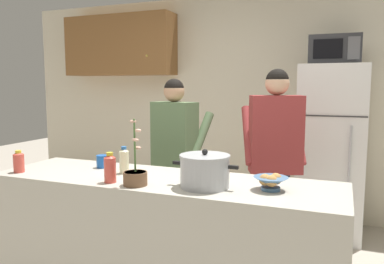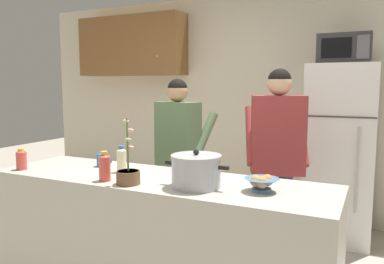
{
  "view_description": "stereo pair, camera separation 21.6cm",
  "coord_description": "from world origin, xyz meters",
  "px_view_note": "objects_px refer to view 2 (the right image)",
  "views": [
    {
      "loc": [
        1.11,
        -2.26,
        1.54
      ],
      "look_at": [
        0.0,
        0.55,
        1.17
      ],
      "focal_mm": 35.9,
      "sensor_mm": 36.0,
      "label": 1
    },
    {
      "loc": [
        1.31,
        -2.17,
        1.54
      ],
      "look_at": [
        0.0,
        0.55,
        1.17
      ],
      "focal_mm": 35.9,
      "sensor_mm": 36.0,
      "label": 2
    }
  ],
  "objects_px": {
    "coffee_mug": "(103,160)",
    "potted_orchid": "(128,174)",
    "microwave": "(345,49)",
    "person_near_pot": "(178,146)",
    "bottle_near_edge": "(121,159)",
    "person_by_sink": "(278,146)",
    "refrigerator": "(340,153)",
    "bottle_mid_counter": "(105,166)",
    "bread_bowl": "(262,183)",
    "bottle_far_corner": "(21,159)",
    "cooking_pot": "(196,171)"
  },
  "relations": [
    {
      "from": "refrigerator",
      "to": "bottle_mid_counter",
      "type": "xyz_separation_m",
      "value": [
        -1.27,
        -2.07,
        0.14
      ]
    },
    {
      "from": "person_near_pot",
      "to": "bottle_mid_counter",
      "type": "distance_m",
      "value": 1.1
    },
    {
      "from": "person_by_sink",
      "to": "bread_bowl",
      "type": "relative_size",
      "value": 8.14
    },
    {
      "from": "microwave",
      "to": "potted_orchid",
      "type": "relative_size",
      "value": 1.16
    },
    {
      "from": "coffee_mug",
      "to": "potted_orchid",
      "type": "xyz_separation_m",
      "value": [
        0.49,
        -0.36,
        0.02
      ]
    },
    {
      "from": "refrigerator",
      "to": "cooking_pot",
      "type": "height_order",
      "value": "refrigerator"
    },
    {
      "from": "person_by_sink",
      "to": "coffee_mug",
      "type": "height_order",
      "value": "person_by_sink"
    },
    {
      "from": "refrigerator",
      "to": "microwave",
      "type": "distance_m",
      "value": 1.01
    },
    {
      "from": "person_near_pot",
      "to": "potted_orchid",
      "type": "distance_m",
      "value": 1.12
    },
    {
      "from": "bread_bowl",
      "to": "bottle_far_corner",
      "type": "height_order",
      "value": "bottle_far_corner"
    },
    {
      "from": "bottle_near_edge",
      "to": "potted_orchid",
      "type": "relative_size",
      "value": 0.46
    },
    {
      "from": "microwave",
      "to": "person_near_pot",
      "type": "relative_size",
      "value": 0.3
    },
    {
      "from": "person_by_sink",
      "to": "bottle_far_corner",
      "type": "bearing_deg",
      "value": -144.76
    },
    {
      "from": "microwave",
      "to": "person_near_pot",
      "type": "bearing_deg",
      "value": -143.89
    },
    {
      "from": "person_near_pot",
      "to": "bottle_far_corner",
      "type": "distance_m",
      "value": 1.32
    },
    {
      "from": "person_near_pot",
      "to": "coffee_mug",
      "type": "xyz_separation_m",
      "value": [
        -0.27,
        -0.74,
        -0.02
      ]
    },
    {
      "from": "bottle_near_edge",
      "to": "microwave",
      "type": "bearing_deg",
      "value": 53.66
    },
    {
      "from": "refrigerator",
      "to": "coffee_mug",
      "type": "height_order",
      "value": "refrigerator"
    },
    {
      "from": "refrigerator",
      "to": "potted_orchid",
      "type": "bearing_deg",
      "value": -117.53
    },
    {
      "from": "person_near_pot",
      "to": "bottle_far_corner",
      "type": "relative_size",
      "value": 10.07
    },
    {
      "from": "person_near_pot",
      "to": "bread_bowl",
      "type": "bearing_deg",
      "value": -41.51
    },
    {
      "from": "bottle_mid_counter",
      "to": "bottle_near_edge",
      "type": "bearing_deg",
      "value": 101.71
    },
    {
      "from": "cooking_pot",
      "to": "potted_orchid",
      "type": "relative_size",
      "value": 1.01
    },
    {
      "from": "microwave",
      "to": "potted_orchid",
      "type": "xyz_separation_m",
      "value": [
        -1.08,
        -2.05,
        -0.9
      ]
    },
    {
      "from": "person_by_sink",
      "to": "potted_orchid",
      "type": "xyz_separation_m",
      "value": [
        -0.67,
        -1.15,
        -0.06
      ]
    },
    {
      "from": "bottle_near_edge",
      "to": "bottle_far_corner",
      "type": "relative_size",
      "value": 1.21
    },
    {
      "from": "refrigerator",
      "to": "bottle_far_corner",
      "type": "bearing_deg",
      "value": -134.58
    },
    {
      "from": "bread_bowl",
      "to": "refrigerator",
      "type": "bearing_deg",
      "value": 81.63
    },
    {
      "from": "microwave",
      "to": "potted_orchid",
      "type": "bearing_deg",
      "value": -117.78
    },
    {
      "from": "person_by_sink",
      "to": "potted_orchid",
      "type": "height_order",
      "value": "person_by_sink"
    },
    {
      "from": "bottle_far_corner",
      "to": "potted_orchid",
      "type": "relative_size",
      "value": 0.38
    },
    {
      "from": "cooking_pot",
      "to": "coffee_mug",
      "type": "height_order",
      "value": "cooking_pot"
    },
    {
      "from": "bottle_far_corner",
      "to": "refrigerator",
      "type": "bearing_deg",
      "value": 45.42
    },
    {
      "from": "cooking_pot",
      "to": "person_by_sink",
      "type": "bearing_deg",
      "value": 76.26
    },
    {
      "from": "bottle_far_corner",
      "to": "person_by_sink",
      "type": "bearing_deg",
      "value": 35.24
    },
    {
      "from": "microwave",
      "to": "bread_bowl",
      "type": "height_order",
      "value": "microwave"
    },
    {
      "from": "refrigerator",
      "to": "bread_bowl",
      "type": "distance_m",
      "value": 1.9
    },
    {
      "from": "refrigerator",
      "to": "cooking_pot",
      "type": "bearing_deg",
      "value": -108.79
    },
    {
      "from": "microwave",
      "to": "coffee_mug",
      "type": "relative_size",
      "value": 3.66
    },
    {
      "from": "person_near_pot",
      "to": "potted_orchid",
      "type": "bearing_deg",
      "value": -78.58
    },
    {
      "from": "bottle_near_edge",
      "to": "potted_orchid",
      "type": "xyz_separation_m",
      "value": [
        0.24,
        -0.26,
        -0.03
      ]
    },
    {
      "from": "microwave",
      "to": "bottle_near_edge",
      "type": "xyz_separation_m",
      "value": [
        -1.32,
        -1.79,
        -0.87
      ]
    },
    {
      "from": "person_near_pot",
      "to": "bread_bowl",
      "type": "xyz_separation_m",
      "value": [
        1.03,
        -0.91,
        -0.02
      ]
    },
    {
      "from": "cooking_pot",
      "to": "potted_orchid",
      "type": "height_order",
      "value": "potted_orchid"
    },
    {
      "from": "bread_bowl",
      "to": "bottle_mid_counter",
      "type": "bearing_deg",
      "value": -169.15
    },
    {
      "from": "refrigerator",
      "to": "microwave",
      "type": "bearing_deg",
      "value": -89.93
    },
    {
      "from": "potted_orchid",
      "to": "bottle_far_corner",
      "type": "bearing_deg",
      "value": 179.57
    },
    {
      "from": "coffee_mug",
      "to": "bottle_mid_counter",
      "type": "relative_size",
      "value": 0.67
    },
    {
      "from": "person_by_sink",
      "to": "bottle_far_corner",
      "type": "relative_size",
      "value": 10.54
    },
    {
      "from": "person_by_sink",
      "to": "bottle_far_corner",
      "type": "height_order",
      "value": "person_by_sink"
    }
  ]
}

